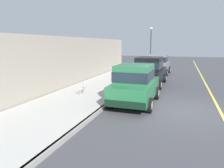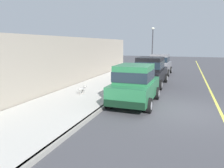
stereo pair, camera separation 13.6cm
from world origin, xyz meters
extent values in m
plane|color=#424247|center=(0.00, 0.00, 0.00)|extent=(80.00, 80.00, 0.00)
cube|color=gray|center=(-3.20, 0.00, 0.07)|extent=(0.16, 64.00, 0.14)
cube|color=#B7B5AD|center=(-5.00, 0.00, 0.07)|extent=(3.60, 64.00, 0.14)
cube|color=#E0D64C|center=(1.60, 0.00, 0.00)|extent=(0.12, 57.60, 0.01)
cube|color=#23663D|center=(-2.08, 0.49, 0.70)|extent=(1.75, 3.72, 0.76)
cube|color=#23663D|center=(-2.08, 0.24, 1.48)|extent=(1.53, 1.91, 0.80)
cube|color=#19232D|center=(-2.08, 0.24, 1.42)|extent=(1.57, 1.95, 0.44)
cube|color=black|center=(-2.06, 2.29, 0.46)|extent=(1.69, 0.22, 0.28)
cube|color=black|center=(-2.09, -1.31, 0.46)|extent=(1.69, 0.22, 0.28)
cylinder|color=black|center=(-2.93, 1.64, 0.32)|extent=(0.23, 0.64, 0.64)
cylinder|color=#9E9EA3|center=(-2.93, 1.64, 0.32)|extent=(0.24, 0.35, 0.35)
cylinder|color=black|center=(-1.21, 1.63, 0.32)|extent=(0.23, 0.64, 0.64)
cylinder|color=#9E9EA3|center=(-1.21, 1.63, 0.32)|extent=(0.24, 0.35, 0.35)
cylinder|color=black|center=(-2.95, -0.65, 0.32)|extent=(0.23, 0.64, 0.64)
cylinder|color=#9E9EA3|center=(-2.95, -0.65, 0.32)|extent=(0.24, 0.35, 0.35)
cylinder|color=black|center=(-1.23, -0.67, 0.32)|extent=(0.23, 0.64, 0.64)
cylinder|color=#9E9EA3|center=(-1.23, -0.67, 0.32)|extent=(0.24, 0.35, 0.35)
cube|color=#EAEACC|center=(-2.59, 2.32, 0.81)|extent=(0.28, 0.08, 0.14)
cube|color=#EAEACC|center=(-1.53, 2.31, 0.81)|extent=(0.28, 0.08, 0.14)
cube|color=black|center=(-2.18, 5.36, 0.70)|extent=(1.90, 4.54, 0.76)
cube|color=black|center=(-2.18, 5.26, 1.50)|extent=(1.63, 2.14, 0.84)
cube|color=#19232D|center=(-2.18, 5.26, 1.44)|extent=(1.67, 2.18, 0.46)
cube|color=black|center=(-2.13, 7.56, 0.46)|extent=(1.77, 0.24, 0.28)
cube|color=black|center=(-2.23, 3.16, 0.46)|extent=(1.77, 0.24, 0.28)
cylinder|color=black|center=(-3.04, 6.77, 0.32)|extent=(0.23, 0.64, 0.64)
cylinder|color=#9E9EA3|center=(-3.04, 6.77, 0.32)|extent=(0.25, 0.36, 0.35)
cylinder|color=black|center=(-1.25, 6.73, 0.32)|extent=(0.23, 0.64, 0.64)
cylinder|color=#9E9EA3|center=(-1.25, 6.73, 0.32)|extent=(0.25, 0.36, 0.35)
cylinder|color=black|center=(-3.11, 3.99, 0.32)|extent=(0.23, 0.64, 0.64)
cylinder|color=#9E9EA3|center=(-3.11, 3.99, 0.32)|extent=(0.25, 0.36, 0.35)
cylinder|color=black|center=(-1.31, 3.94, 0.32)|extent=(0.23, 0.64, 0.64)
cylinder|color=#9E9EA3|center=(-1.31, 3.94, 0.32)|extent=(0.25, 0.36, 0.35)
cube|color=#EAEACC|center=(-2.68, 7.60, 0.81)|extent=(0.28, 0.09, 0.14)
cube|color=#EAEACC|center=(-1.57, 7.58, 0.81)|extent=(0.28, 0.09, 0.14)
cube|color=slate|center=(-2.17, 10.90, 0.70)|extent=(1.82, 3.75, 0.76)
cube|color=slate|center=(-2.18, 10.65, 1.48)|extent=(1.57, 1.94, 0.80)
cube|color=#19232D|center=(-2.18, 10.65, 1.42)|extent=(1.60, 1.98, 0.44)
cube|color=#252527|center=(-2.12, 12.70, 0.46)|extent=(1.69, 0.25, 0.28)
cube|color=#252527|center=(-2.22, 9.10, 0.46)|extent=(1.69, 0.25, 0.28)
cylinder|color=black|center=(-3.00, 12.07, 0.32)|extent=(0.24, 0.65, 0.64)
cylinder|color=#9E9EA3|center=(-3.00, 12.07, 0.32)|extent=(0.25, 0.36, 0.35)
cylinder|color=black|center=(-1.28, 12.02, 0.32)|extent=(0.24, 0.65, 0.64)
cylinder|color=#9E9EA3|center=(-1.28, 12.02, 0.32)|extent=(0.25, 0.36, 0.35)
cylinder|color=black|center=(-3.06, 9.78, 0.32)|extent=(0.24, 0.65, 0.64)
cylinder|color=#9E9EA3|center=(-3.06, 9.78, 0.32)|extent=(0.25, 0.36, 0.35)
cylinder|color=black|center=(-1.34, 9.73, 0.32)|extent=(0.24, 0.65, 0.64)
cylinder|color=#9E9EA3|center=(-1.34, 9.73, 0.32)|extent=(0.25, 0.36, 0.35)
cube|color=#EAEACC|center=(-2.65, 12.74, 0.81)|extent=(0.28, 0.09, 0.14)
cube|color=#EAEACC|center=(-1.59, 12.71, 0.81)|extent=(0.28, 0.09, 0.14)
ellipsoid|color=#999691|center=(-5.11, 0.85, 0.42)|extent=(0.30, 0.48, 0.20)
cylinder|color=#999691|center=(-5.14, 0.99, 0.23)|extent=(0.05, 0.05, 0.18)
cylinder|color=#999691|center=(-5.02, 0.96, 0.23)|extent=(0.05, 0.05, 0.18)
cylinder|color=#999691|center=(-5.20, 0.73, 0.23)|extent=(0.05, 0.05, 0.18)
cylinder|color=#999691|center=(-5.09, 0.70, 0.23)|extent=(0.05, 0.05, 0.18)
sphere|color=#999691|center=(-5.04, 1.13, 0.51)|extent=(0.17, 0.17, 0.17)
ellipsoid|color=#54524F|center=(-5.02, 1.21, 0.49)|extent=(0.10, 0.12, 0.06)
cone|color=#999691|center=(-5.09, 1.13, 0.59)|extent=(0.06, 0.06, 0.07)
cone|color=#999691|center=(-4.99, 1.10, 0.59)|extent=(0.06, 0.06, 0.07)
cylinder|color=#999691|center=(-5.18, 0.59, 0.48)|extent=(0.06, 0.12, 0.13)
cylinder|color=#2D2D33|center=(-3.55, 14.88, 2.24)|extent=(0.12, 0.12, 4.20)
ellipsoid|color=silver|center=(-3.55, 14.88, 4.46)|extent=(0.36, 0.36, 0.20)
cube|color=#9E9384|center=(-7.10, 4.64, 1.62)|extent=(0.50, 20.00, 3.25)
camera|label=1|loc=(-0.01, -9.09, 2.82)|focal=33.84mm
camera|label=2|loc=(0.12, -9.04, 2.82)|focal=33.84mm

